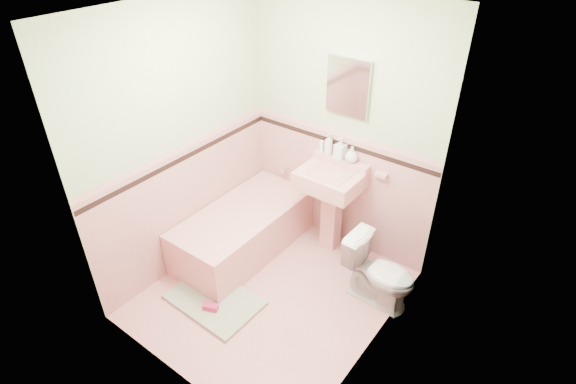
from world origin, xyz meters
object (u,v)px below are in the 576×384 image
Objects in this scene: bathtub at (244,232)px; soap_bottle_mid at (340,148)px; medicine_cabinet at (348,87)px; soap_bottle_left at (329,144)px; bucket at (356,257)px; soap_bottle_right at (352,154)px; sink at (329,212)px; toilet at (380,273)px; shoe at (211,307)px.

soap_bottle_mid is (0.66, 0.71, 0.87)m from bathtub.
medicine_cabinet is 0.62m from soap_bottle_left.
medicine_cabinet reaches higher than bucket.
bucket is (0.40, -0.24, -0.99)m from soap_bottle_mid.
soap_bottle_left is 0.26m from soap_bottle_right.
sink is at bearing -121.03° from soap_bottle_right.
toilet is at bearing 7.69° from bathtub.
soap_bottle_mid is 1.89m from shoe.
soap_bottle_mid reaches higher than bucket.
medicine_cabinet reaches higher than bathtub.
soap_bottle_left is at bearing 129.75° from sink.
soap_bottle_left is 1.30m from toilet.
soap_bottle_mid reaches higher than shoe.
shoe is (-0.73, -1.30, -0.05)m from bucket.
bucket is (1.06, 0.47, -0.11)m from bathtub.
toilet is (0.65, -0.52, -0.75)m from soap_bottle_right.
soap_bottle_left is 1.15m from bucket.
soap_bottle_left is 0.33× the size of toilet.
shoe is (-0.45, -1.54, -1.01)m from soap_bottle_right.
shoe is (-1.11, -1.03, -0.26)m from toilet.
medicine_cabinet reaches higher than shoe.
bucket reaches higher than shoe.
sink is 1.79× the size of medicine_cabinet.
shoe is (0.34, -0.83, -0.17)m from bathtub.
soap_bottle_right is 0.70× the size of bucket.
bathtub is at bearing -126.75° from soap_bottle_left.
toilet is (0.76, -0.34, -0.14)m from sink.
shoe is at bearing -119.20° from bucket.
bathtub reaches higher than bucket.
soap_bottle_mid is at bearing 47.04° from bathtub.
medicine_cabinet is 0.60m from soap_bottle_mid.
soap_bottle_left is 1.36× the size of soap_bottle_right.
sink is at bearing 67.85° from toilet.
bucket is (0.38, -0.27, -1.59)m from medicine_cabinet.
bucket is at bearing 23.84° from bathtub.
medicine_cabinet is 2.30m from shoe.
soap_bottle_mid is at bearing 58.18° from toilet.
soap_bottle_left is at bearing 60.45° from shoe.
toilet is (0.76, -0.55, -1.38)m from medicine_cabinet.
soap_bottle_left reaches higher than soap_bottle_right.
medicine_cabinet is 3.92× the size of shoe.
medicine_cabinet reaches higher than toilet.
sink is 0.68m from soap_bottle_left.
sink is at bearing 37.93° from bathtub.
medicine_cabinet is 3.29× the size of soap_bottle_right.
bathtub is at bearing -132.96° from soap_bottle_mid.
medicine_cabinet is 2.42× the size of soap_bottle_left.
bathtub is at bearing 99.34° from toilet.
soap_bottle_right is (0.11, -0.03, -0.63)m from medicine_cabinet.
soap_bottle_mid reaches higher than toilet.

